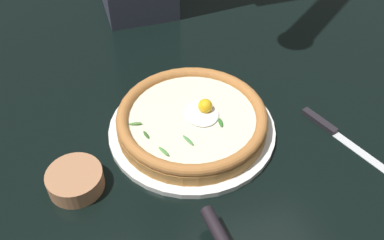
# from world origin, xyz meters

# --- Properties ---
(ground_plane) EXTENTS (2.40, 2.40, 0.03)m
(ground_plane) POSITION_xyz_m (0.00, 0.00, -0.01)
(ground_plane) COLOR black
(ground_plane) RESTS_ON ground
(pizza_plate) EXTENTS (0.34, 0.34, 0.01)m
(pizza_plate) POSITION_xyz_m (-0.03, -0.03, 0.01)
(pizza_plate) COLOR white
(pizza_plate) RESTS_ON ground
(pizza) EXTENTS (0.31, 0.31, 0.06)m
(pizza) POSITION_xyz_m (-0.03, -0.03, 0.03)
(pizza) COLOR #B97A3A
(pizza) RESTS_ON pizza_plate
(side_bowl) EXTENTS (0.10, 0.10, 0.04)m
(side_bowl) POSITION_xyz_m (0.04, -0.27, 0.02)
(side_bowl) COLOR #B47952
(side_bowl) RESTS_ON ground
(table_knife) EXTENTS (0.23, 0.10, 0.01)m
(table_knife) POSITION_xyz_m (0.05, 0.25, 0.00)
(table_knife) COLOR silver
(table_knife) RESTS_ON ground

